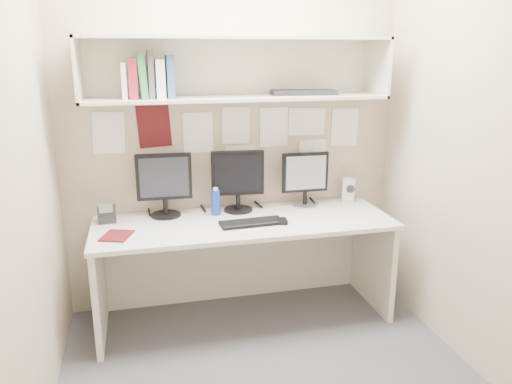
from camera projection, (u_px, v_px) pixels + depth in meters
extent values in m
cube|color=#45454A|center=(268.00, 371.00, 2.95)|extent=(2.40, 2.00, 0.01)
cube|color=tan|center=(233.00, 128.00, 3.54)|extent=(2.40, 0.02, 2.60)
cube|color=tan|center=(347.00, 215.00, 1.67)|extent=(2.40, 0.02, 2.60)
cube|color=tan|center=(22.00, 168.00, 2.33)|extent=(0.02, 2.00, 2.60)
cube|color=tan|center=(470.00, 146.00, 2.87)|extent=(0.02, 2.00, 2.60)
cube|color=beige|center=(244.00, 223.00, 3.36)|extent=(2.00, 0.70, 0.03)
cube|color=beige|center=(235.00, 254.00, 3.77)|extent=(1.96, 0.02, 0.70)
cube|color=beige|center=(238.00, 98.00, 3.29)|extent=(2.00, 0.38, 0.02)
cube|color=beige|center=(238.00, 38.00, 3.19)|extent=(2.00, 0.38, 0.02)
cube|color=beige|center=(233.00, 68.00, 3.41)|extent=(2.00, 0.02, 0.40)
cube|color=beige|center=(78.00, 70.00, 3.02)|extent=(0.02, 0.38, 0.40)
cube|color=beige|center=(377.00, 67.00, 3.46)|extent=(0.02, 0.38, 0.40)
cylinder|color=black|center=(166.00, 215.00, 3.44)|extent=(0.21, 0.21, 0.01)
cylinder|color=black|center=(166.00, 207.00, 3.43)|extent=(0.03, 0.03, 0.10)
cube|color=black|center=(164.00, 177.00, 3.38)|extent=(0.38, 0.05, 0.32)
cube|color=black|center=(164.00, 177.00, 3.36)|extent=(0.33, 0.02, 0.27)
cylinder|color=black|center=(238.00, 210.00, 3.56)|extent=(0.20, 0.20, 0.01)
cylinder|color=black|center=(238.00, 202.00, 3.54)|extent=(0.03, 0.03, 0.10)
cube|color=black|center=(238.00, 173.00, 3.50)|extent=(0.37, 0.07, 0.32)
cube|color=black|center=(238.00, 174.00, 3.48)|extent=(0.32, 0.04, 0.27)
cylinder|color=#A5A5AA|center=(305.00, 205.00, 3.67)|extent=(0.19, 0.19, 0.01)
cylinder|color=black|center=(305.00, 198.00, 3.66)|extent=(0.03, 0.03, 0.09)
cube|color=black|center=(305.00, 172.00, 3.62)|extent=(0.34, 0.04, 0.29)
cube|color=#AEAEB3|center=(306.00, 173.00, 3.60)|extent=(0.30, 0.01, 0.25)
cube|color=black|center=(252.00, 223.00, 3.28)|extent=(0.43, 0.17, 0.02)
cube|color=black|center=(282.00, 221.00, 3.30)|extent=(0.07, 0.10, 0.03)
cube|color=#BABAB6|center=(348.00, 190.00, 3.77)|extent=(0.11, 0.11, 0.18)
cylinder|color=black|center=(350.00, 189.00, 3.72)|extent=(0.06, 0.02, 0.06)
cylinder|color=navy|center=(216.00, 202.00, 3.45)|extent=(0.06, 0.06, 0.18)
cylinder|color=white|center=(215.00, 189.00, 3.42)|extent=(0.03, 0.03, 0.02)
cube|color=#560E15|center=(117.00, 236.00, 3.06)|extent=(0.22, 0.24, 0.01)
cube|color=black|center=(107.00, 214.00, 3.31)|extent=(0.12, 0.10, 0.11)
cube|color=#4C6659|center=(106.00, 208.00, 3.24)|extent=(0.09, 0.01, 0.06)
cube|color=silver|center=(124.00, 81.00, 3.09)|extent=(0.03, 0.18, 0.22)
cube|color=maroon|center=(133.00, 78.00, 3.10)|extent=(0.05, 0.18, 0.25)
cube|color=#2A7F43|center=(143.00, 76.00, 3.11)|extent=(0.04, 0.18, 0.27)
cube|color=#454549|center=(151.00, 74.00, 3.12)|extent=(0.03, 0.18, 0.30)
cube|color=white|center=(160.00, 79.00, 3.14)|extent=(0.06, 0.18, 0.24)
cube|color=#31547C|center=(170.00, 77.00, 3.15)|extent=(0.05, 0.18, 0.26)
cube|color=black|center=(304.00, 92.00, 3.41)|extent=(0.46, 0.21, 0.03)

